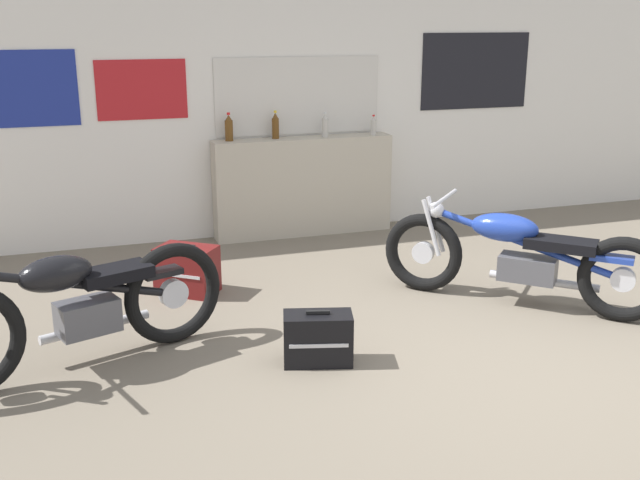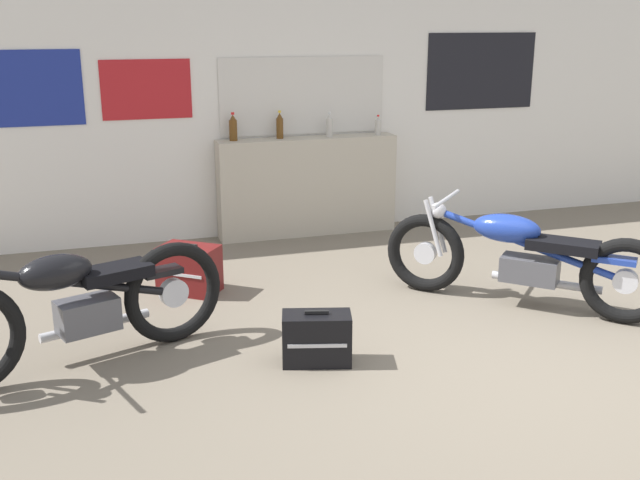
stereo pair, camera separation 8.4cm
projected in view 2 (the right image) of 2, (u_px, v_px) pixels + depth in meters
The scene contains 11 objects.
ground_plane at pixel (526, 369), 4.84m from camera, with size 24.00×24.00×0.00m, color #706656.
wall_back at pixel (343, 96), 7.79m from camera, with size 10.00×0.07×2.80m.
sill_counter at pixel (307, 186), 7.76m from camera, with size 1.86×0.28×1.01m.
bottle_leftmost at pixel (233, 128), 7.39m from camera, with size 0.08×0.08×0.28m.
bottle_left_center at pixel (280, 126), 7.52m from camera, with size 0.07×0.07×0.28m.
bottle_center at pixel (329, 126), 7.62m from camera, with size 0.07×0.07×0.26m.
bottle_right_center at pixel (378, 126), 7.76m from camera, with size 0.06×0.06×0.21m.
motorcycle_black at pixel (76, 305), 4.76m from camera, with size 1.99×0.88×0.90m.
motorcycle_blue at pixel (521, 257), 5.80m from camera, with size 1.65×1.59×0.82m.
hard_case_black at pixel (317, 338), 4.89m from camera, with size 0.49×0.34×0.36m.
hard_case_darkred at pixel (189, 269), 6.16m from camera, with size 0.56×0.53×0.41m.
Camera 2 is at (-2.58, -3.81, 2.18)m, focal length 42.00 mm.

